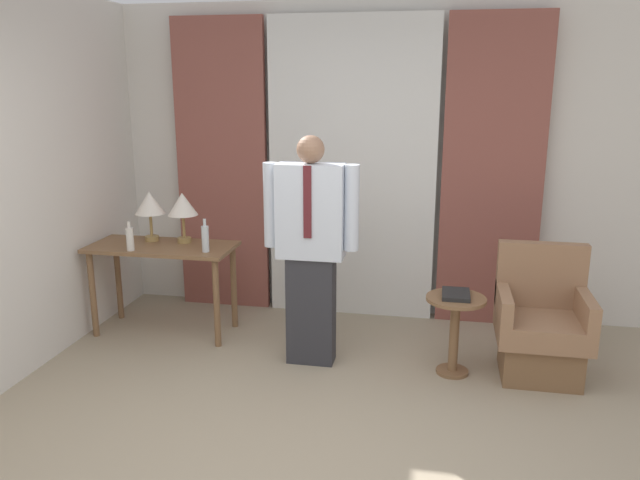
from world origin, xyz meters
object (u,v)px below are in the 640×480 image
(table_lamp_left, at_px, (150,205))
(table_lamp_right, at_px, (183,206))
(person, at_px, (311,244))
(armchair, at_px, (541,329))
(bottle_by_lamp, at_px, (205,238))
(desk, at_px, (163,259))
(bottle_near_edge, at_px, (130,239))
(book, at_px, (456,294))
(side_table, at_px, (455,322))

(table_lamp_left, height_order, table_lamp_right, same)
(person, bearing_deg, armchair, 3.41)
(bottle_by_lamp, bearing_deg, armchair, -2.54)
(table_lamp_left, distance_m, table_lamp_right, 0.29)
(desk, relative_size, bottle_by_lamp, 4.48)
(armchair, bearing_deg, table_lamp_left, 173.44)
(bottle_near_edge, bearing_deg, desk, 49.29)
(book, bearing_deg, table_lamp_left, 169.93)
(table_lamp_right, bearing_deg, person, -21.25)
(desk, xyz_separation_m, bottle_by_lamp, (0.42, -0.12, 0.23))
(side_table, bearing_deg, table_lamp_left, 169.55)
(table_lamp_right, height_order, person, person)
(table_lamp_right, bearing_deg, table_lamp_left, 180.00)
(armchair, bearing_deg, desk, 175.55)
(desk, distance_m, side_table, 2.38)
(desk, bearing_deg, armchair, -4.45)
(bottle_by_lamp, height_order, armchair, bottle_by_lamp)
(table_lamp_left, relative_size, person, 0.25)
(armchair, bearing_deg, bottle_near_edge, 179.39)
(table_lamp_right, relative_size, bottle_near_edge, 1.77)
(bottle_by_lamp, height_order, side_table, bottle_by_lamp)
(bottle_by_lamp, distance_m, person, 0.91)
(bottle_near_edge, xyz_separation_m, book, (2.51, -0.12, -0.25))
(desk, xyz_separation_m, book, (2.35, -0.32, -0.04))
(desk, height_order, side_table, desk)
(table_lamp_left, distance_m, armchair, 3.19)
(bottle_near_edge, bearing_deg, side_table, -3.11)
(desk, distance_m, person, 1.38)
(armchair, distance_m, book, 0.66)
(person, bearing_deg, side_table, -0.35)
(bottle_near_edge, bearing_deg, bottle_by_lamp, 7.58)
(person, height_order, side_table, person)
(desk, relative_size, side_table, 2.05)
(bottle_near_edge, relative_size, person, 0.14)
(person, height_order, armchair, person)
(table_lamp_right, bearing_deg, side_table, -11.78)
(desk, relative_size, table_lamp_right, 2.84)
(desk, distance_m, bottle_near_edge, 0.34)
(desk, bearing_deg, book, -7.68)
(table_lamp_left, xyz_separation_m, bottle_by_lamp, (0.57, -0.24, -0.20))
(desk, xyz_separation_m, table_lamp_left, (-0.14, 0.13, 0.42))
(desk, bearing_deg, person, -14.03)
(desk, distance_m, table_lamp_right, 0.47)
(desk, relative_size, person, 0.70)
(desk, bearing_deg, side_table, -8.08)
(armchair, relative_size, book, 3.60)
(table_lamp_right, relative_size, side_table, 0.72)
(bottle_by_lamp, distance_m, side_table, 1.99)
(desk, xyz_separation_m, person, (1.31, -0.33, 0.28))
(table_lamp_right, xyz_separation_m, armchair, (2.80, -0.36, -0.71))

